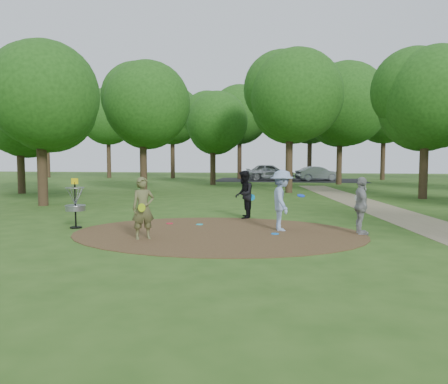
# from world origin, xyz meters

# --- Properties ---
(ground) EXTENTS (100.00, 100.00, 0.00)m
(ground) POSITION_xyz_m (0.00, 0.00, 0.00)
(ground) COLOR #2D5119
(ground) RESTS_ON ground
(dirt_clearing) EXTENTS (8.40, 8.40, 0.02)m
(dirt_clearing) POSITION_xyz_m (0.00, 0.00, 0.01)
(dirt_clearing) COLOR #47301C
(dirt_clearing) RESTS_ON ground
(footpath) EXTENTS (7.55, 39.89, 0.01)m
(footpath) POSITION_xyz_m (6.50, 2.00, 0.01)
(footpath) COLOR #8C7A5B
(footpath) RESTS_ON ground
(parking_lot) EXTENTS (14.00, 8.00, 0.01)m
(parking_lot) POSITION_xyz_m (2.00, 30.00, 0.00)
(parking_lot) COLOR black
(parking_lot) RESTS_ON ground
(player_observer_with_disc) EXTENTS (0.73, 0.66, 1.66)m
(player_observer_with_disc) POSITION_xyz_m (-1.81, -1.19, 0.83)
(player_observer_with_disc) COLOR brown
(player_observer_with_disc) RESTS_ON ground
(player_throwing_with_disc) EXTENTS (1.14, 1.27, 1.82)m
(player_throwing_with_disc) POSITION_xyz_m (1.80, 0.72, 0.91)
(player_throwing_with_disc) COLOR #8CA4D1
(player_throwing_with_disc) RESTS_ON ground
(player_walking_with_disc) EXTENTS (0.74, 0.84, 1.71)m
(player_walking_with_disc) POSITION_xyz_m (0.42, 3.17, 0.86)
(player_walking_with_disc) COLOR black
(player_walking_with_disc) RESTS_ON ground
(player_waiting_with_disc) EXTENTS (0.46, 0.98, 1.63)m
(player_waiting_with_disc) POSITION_xyz_m (4.03, 0.41, 0.82)
(player_waiting_with_disc) COLOR #969799
(player_waiting_with_disc) RESTS_ON ground
(disc_ground_cyan) EXTENTS (0.22, 0.22, 0.02)m
(disc_ground_cyan) POSITION_xyz_m (-0.83, 1.40, 0.03)
(disc_ground_cyan) COLOR #19BECC
(disc_ground_cyan) RESTS_ON dirt_clearing
(disc_ground_blue) EXTENTS (0.22, 0.22, 0.02)m
(disc_ground_blue) POSITION_xyz_m (1.63, 0.02, 0.03)
(disc_ground_blue) COLOR #0E7CEE
(disc_ground_blue) RESTS_ON dirt_clearing
(disc_ground_red) EXTENTS (0.22, 0.22, 0.02)m
(disc_ground_red) POSITION_xyz_m (-1.84, 1.46, 0.03)
(disc_ground_red) COLOR red
(disc_ground_red) RESTS_ON dirt_clearing
(car_left) EXTENTS (4.69, 2.03, 1.58)m
(car_left) POSITION_xyz_m (0.20, 29.53, 0.79)
(car_left) COLOR #9EA2A5
(car_left) RESTS_ON ground
(car_right) EXTENTS (4.26, 2.68, 1.33)m
(car_right) POSITION_xyz_m (4.66, 29.49, 0.66)
(car_right) COLOR #999CA0
(car_right) RESTS_ON ground
(disc_golf_basket) EXTENTS (0.63, 0.63, 1.54)m
(disc_golf_basket) POSITION_xyz_m (-4.50, 0.30, 0.87)
(disc_golf_basket) COLOR black
(disc_golf_basket) RESTS_ON ground
(tree_ring) EXTENTS (37.66, 46.13, 9.54)m
(tree_ring) POSITION_xyz_m (2.90, 9.54, 5.25)
(tree_ring) COLOR #332316
(tree_ring) RESTS_ON ground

